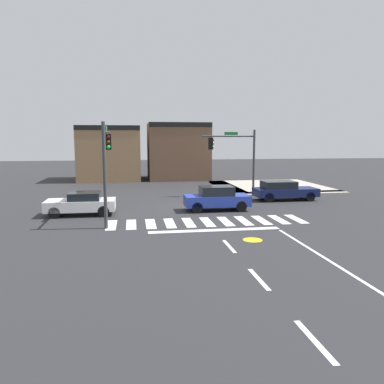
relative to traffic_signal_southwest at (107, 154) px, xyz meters
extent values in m
plane|color=#2B2B2D|center=(5.51, 3.33, -3.80)|extent=(120.00, 120.00, 0.00)
cube|color=silver|center=(0.23, -1.17, -3.79)|extent=(0.53, 2.51, 0.01)
cube|color=silver|center=(1.28, -1.17, -3.79)|extent=(0.53, 2.51, 0.01)
cube|color=silver|center=(2.34, -1.17, -3.79)|extent=(0.53, 2.51, 0.01)
cube|color=silver|center=(3.40, -1.17, -3.79)|extent=(0.53, 2.51, 0.01)
cube|color=silver|center=(4.45, -1.17, -3.79)|extent=(0.53, 2.51, 0.01)
cube|color=silver|center=(5.51, -1.17, -3.79)|extent=(0.53, 2.51, 0.01)
cube|color=silver|center=(6.57, -1.17, -3.79)|extent=(0.53, 2.51, 0.01)
cube|color=silver|center=(7.63, -1.17, -3.79)|extent=(0.53, 2.51, 0.01)
cube|color=silver|center=(8.68, -1.17, -3.79)|extent=(0.53, 2.51, 0.01)
cube|color=silver|center=(9.74, -1.17, -3.79)|extent=(0.53, 2.51, 0.01)
cube|color=silver|center=(10.80, -1.17, -3.79)|extent=(0.53, 2.51, 0.01)
cube|color=white|center=(5.51, -3.17, -3.79)|extent=(6.80, 0.50, 0.01)
cube|color=white|center=(5.51, -6.17, -3.79)|extent=(0.16, 2.00, 0.01)
cube|color=white|center=(5.51, -10.17, -3.79)|extent=(0.16, 2.00, 0.01)
cube|color=white|center=(5.51, -14.17, -3.79)|extent=(0.16, 2.00, 0.01)
cylinder|color=yellow|center=(6.85, -5.30, -3.79)|extent=(0.91, 0.91, 0.01)
cylinder|color=white|center=(6.64, -5.30, -3.79)|extent=(0.15, 0.15, 0.00)
cylinder|color=white|center=(7.05, -5.30, -3.79)|extent=(0.15, 0.15, 0.00)
cube|color=white|center=(6.85, -5.30, -3.79)|extent=(0.41, 0.04, 0.00)
cube|color=#B2AA9E|center=(14.51, 8.53, -3.72)|extent=(10.00, 1.60, 0.15)
cube|color=#B2AA9E|center=(10.31, 13.33, -3.72)|extent=(1.60, 10.00, 0.15)
cube|color=#B2AA9E|center=(14.51, 13.33, -3.72)|extent=(10.00, 10.00, 0.15)
cube|color=#93704C|center=(-1.11, 22.69, -0.78)|extent=(6.76, 6.71, 6.04)
cube|color=black|center=(-1.11, 19.53, 1.99)|extent=(6.76, 0.50, 0.50)
cube|color=brown|center=(6.63, 22.58, -0.60)|extent=(6.80, 6.50, 6.40)
cube|color=black|center=(6.63, 19.53, 2.35)|extent=(6.80, 0.50, 0.50)
cylinder|color=#383A3D|center=(0.00, -1.90, -1.04)|extent=(0.18, 0.18, 5.51)
cylinder|color=#383A3D|center=(0.00, 0.70, 1.22)|extent=(0.12, 5.19, 0.12)
cube|color=black|center=(0.00, 2.23, 0.65)|extent=(0.32, 0.32, 0.95)
sphere|color=#470A0A|center=(0.00, 2.06, 0.94)|extent=(0.22, 0.22, 0.22)
sphere|color=#4C330C|center=(0.00, 2.06, 0.65)|extent=(0.22, 0.22, 0.22)
sphere|color=#1ED833|center=(0.00, 2.06, 0.35)|extent=(0.22, 0.22, 0.22)
cube|color=#197233|center=(0.00, 0.44, 1.44)|extent=(0.03, 1.10, 0.24)
cylinder|color=#383A3D|center=(11.23, 8.33, -1.12)|extent=(0.18, 0.18, 5.36)
cylinder|color=#383A3D|center=(9.07, 8.33, 1.04)|extent=(4.31, 0.12, 0.12)
cube|color=black|center=(7.62, 8.33, 0.46)|extent=(0.32, 0.32, 0.95)
sphere|color=#470A0A|center=(7.79, 8.33, 0.76)|extent=(0.22, 0.22, 0.22)
sphere|color=#4C330C|center=(7.79, 8.33, 0.46)|extent=(0.22, 0.22, 0.22)
sphere|color=#1ED833|center=(7.79, 8.33, 0.17)|extent=(0.22, 0.22, 0.22)
cube|color=#197233|center=(9.29, 8.33, 1.26)|extent=(1.10, 0.03, 0.24)
cube|color=#141E4C|center=(12.89, 5.56, -3.18)|extent=(4.73, 1.90, 0.60)
cube|color=black|center=(12.33, 5.56, -2.60)|extent=(2.43, 1.67, 0.54)
cylinder|color=black|center=(14.49, 6.40, -3.44)|extent=(0.71, 0.22, 0.71)
cylinder|color=black|center=(14.49, 4.72, -3.44)|extent=(0.71, 0.22, 0.71)
cylinder|color=black|center=(11.28, 6.40, -3.44)|extent=(0.71, 0.22, 0.71)
cylinder|color=black|center=(11.28, 4.72, -3.44)|extent=(0.71, 0.22, 0.71)
cube|color=white|center=(-1.76, 1.96, -3.17)|extent=(4.15, 1.89, 0.63)
cube|color=black|center=(-1.51, 1.96, -2.62)|extent=(1.85, 1.66, 0.47)
cylinder|color=black|center=(-3.17, 1.12, -3.46)|extent=(0.68, 0.22, 0.68)
cylinder|color=black|center=(-3.17, 2.79, -3.46)|extent=(0.68, 0.22, 0.68)
cylinder|color=black|center=(-0.35, 1.12, -3.46)|extent=(0.68, 0.22, 0.68)
cylinder|color=black|center=(-0.35, 2.79, -3.46)|extent=(0.68, 0.22, 0.68)
cube|color=#23389E|center=(6.81, 2.23, -3.14)|extent=(4.18, 1.79, 0.68)
cube|color=black|center=(6.78, 2.23, -2.50)|extent=(2.12, 1.57, 0.59)
cylinder|color=black|center=(5.38, 1.45, -3.45)|extent=(0.70, 0.22, 0.70)
cylinder|color=black|center=(5.38, 3.01, -3.45)|extent=(0.70, 0.22, 0.70)
cylinder|color=black|center=(8.23, 1.45, -3.45)|extent=(0.70, 0.22, 0.70)
cylinder|color=black|center=(8.23, 3.01, -3.45)|extent=(0.70, 0.22, 0.70)
camera|label=1|loc=(1.43, -21.99, 0.85)|focal=36.00mm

